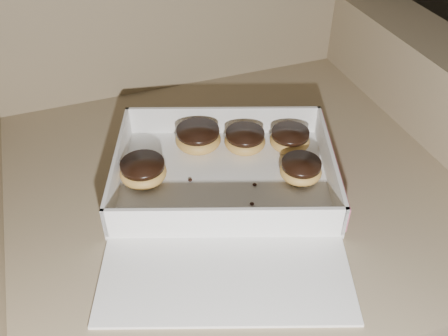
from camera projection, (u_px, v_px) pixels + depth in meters
armchair at (214, 202)px, 1.01m from camera, size 1.00×0.85×1.05m
bakery_box at (226, 190)px, 0.81m from camera, size 0.47×0.51×0.06m
donut_a at (245, 140)px, 0.89m from camera, size 0.07×0.07×0.04m
donut_b at (301, 170)px, 0.83m from camera, size 0.07×0.07×0.04m
donut_c at (198, 138)px, 0.89m from camera, size 0.08×0.08×0.04m
donut_d at (143, 171)px, 0.83m from camera, size 0.08×0.08×0.04m
donut_e at (290, 139)px, 0.90m from camera, size 0.07×0.07×0.04m
crumb_a at (252, 204)px, 0.79m from camera, size 0.01×0.01×0.00m
crumb_b at (190, 180)px, 0.84m from camera, size 0.01×0.01×0.00m
crumb_c at (255, 185)px, 0.83m from camera, size 0.01×0.01×0.00m
crumb_d at (234, 218)px, 0.77m from camera, size 0.01×0.01×0.00m
crumb_e at (137, 215)px, 0.77m from camera, size 0.01×0.01×0.00m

